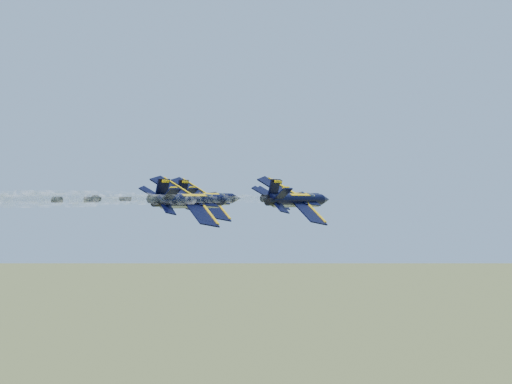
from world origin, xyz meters
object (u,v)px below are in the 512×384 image
Objects in this scene: jet_left at (207,198)px; jet_right at (297,200)px; jet_lead at (297,198)px; jet_slot at (192,200)px.

jet_right is at bearing -2.40° from jet_left.
jet_lead is 1.00× the size of jet_right.
jet_left is 16.52m from jet_slot.
jet_slot is at bearing -56.01° from jet_left.
jet_left is (-8.56, -12.34, 0.00)m from jet_lead.
jet_lead is 15.02m from jet_left.
jet_right is 1.00× the size of jet_slot.
jet_lead and jet_left have the same top height.
jet_lead and jet_right have the same top height.
jet_right is at bearing -55.20° from jet_lead.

